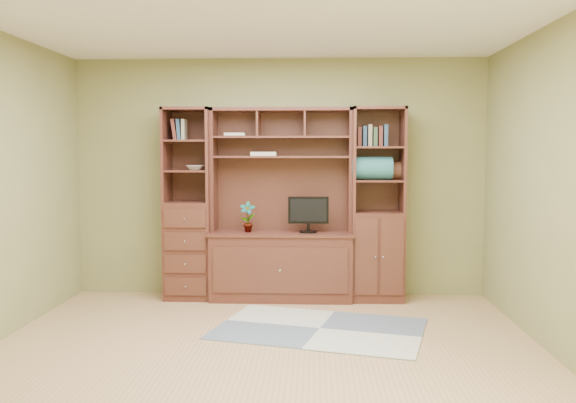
{
  "coord_description": "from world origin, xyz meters",
  "views": [
    {
      "loc": [
        0.39,
        -4.72,
        1.59
      ],
      "look_at": [
        0.13,
        1.2,
        1.1
      ],
      "focal_mm": 38.0,
      "sensor_mm": 36.0,
      "label": 1
    }
  ],
  "objects_px": {
    "left_tower": "(189,204)",
    "right_tower": "(377,204)",
    "center_hutch": "(281,204)",
    "monitor": "(308,208)"
  },
  "relations": [
    {
      "from": "left_tower",
      "to": "right_tower",
      "type": "height_order",
      "value": "same"
    },
    {
      "from": "center_hutch",
      "to": "right_tower",
      "type": "bearing_deg",
      "value": 2.23
    },
    {
      "from": "center_hutch",
      "to": "right_tower",
      "type": "distance_m",
      "value": 1.03
    },
    {
      "from": "right_tower",
      "to": "monitor",
      "type": "bearing_deg",
      "value": -174.18
    },
    {
      "from": "monitor",
      "to": "left_tower",
      "type": "bearing_deg",
      "value": 174.87
    },
    {
      "from": "right_tower",
      "to": "monitor",
      "type": "xyz_separation_m",
      "value": [
        -0.74,
        -0.07,
        -0.03
      ]
    },
    {
      "from": "center_hutch",
      "to": "monitor",
      "type": "height_order",
      "value": "center_hutch"
    },
    {
      "from": "left_tower",
      "to": "monitor",
      "type": "bearing_deg",
      "value": -3.33
    },
    {
      "from": "left_tower",
      "to": "monitor",
      "type": "xyz_separation_m",
      "value": [
        1.29,
        -0.07,
        -0.03
      ]
    },
    {
      "from": "center_hutch",
      "to": "left_tower",
      "type": "xyz_separation_m",
      "value": [
        -1.0,
        0.04,
        0.0
      ]
    }
  ]
}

